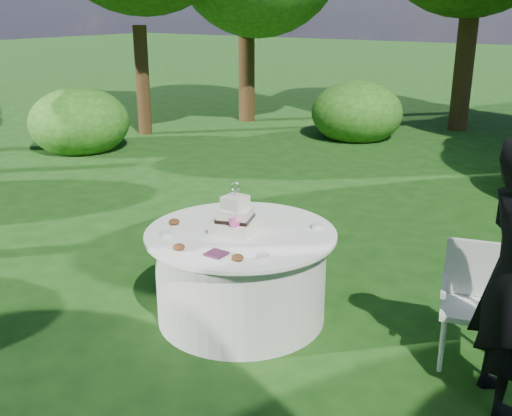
% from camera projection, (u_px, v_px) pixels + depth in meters
% --- Properties ---
extents(ground, '(80.00, 80.00, 0.00)m').
position_uv_depth(ground, '(241.00, 316.00, 5.10)').
color(ground, '#13360E').
rests_on(ground, ground).
extents(napkins, '(0.14, 0.14, 0.02)m').
position_uv_depth(napkins, '(216.00, 254.00, 4.39)').
color(napkins, '#481E38').
rests_on(napkins, table).
extents(feather_plume, '(0.48, 0.07, 0.01)m').
position_uv_depth(feather_plume, '(203.00, 240.00, 4.66)').
color(feather_plume, white).
rests_on(feather_plume, table).
extents(table, '(1.56, 1.56, 0.77)m').
position_uv_depth(table, '(241.00, 274.00, 4.97)').
color(table, silver).
rests_on(table, ground).
extents(cake, '(0.36, 0.36, 0.43)m').
position_uv_depth(cake, '(235.00, 219.00, 4.80)').
color(cake, white).
rests_on(cake, table).
extents(chair, '(0.53, 0.53, 0.89)m').
position_uv_depth(chair, '(473.00, 295.00, 4.34)').
color(chair, white).
rests_on(chair, ground).
extents(votives, '(1.00, 0.94, 0.04)m').
position_uv_depth(votives, '(249.00, 238.00, 4.65)').
color(votives, white).
rests_on(votives, table).
extents(petal_cups, '(0.97, 0.49, 0.05)m').
position_uv_depth(petal_cups, '(195.00, 241.00, 4.59)').
color(petal_cups, '#562D16').
rests_on(petal_cups, table).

